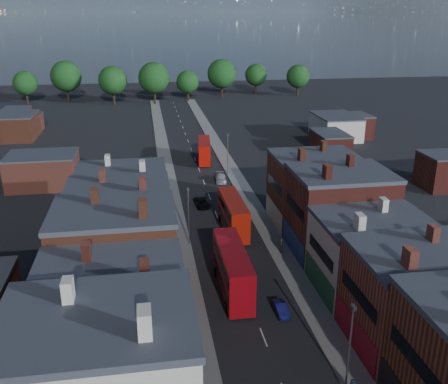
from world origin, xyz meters
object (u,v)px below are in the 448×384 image
object	(u,v)px
bus_0	(233,269)
ped_3	(281,245)
car_3	(221,178)
ped_1	(183,276)
car_2	(202,203)
car_1	(281,309)
bus_2	(204,150)
bus_1	(233,214)

from	to	relation	value
bus_0	ped_3	distance (m)	11.80
car_3	ped_1	bearing A→B (deg)	-100.86
ped_3	ped_1	bearing A→B (deg)	121.71
bus_0	ped_1	size ratio (longest dim) A/B	7.80
bus_0	ped_3	size ratio (longest dim) A/B	6.22
bus_0	car_2	bearing A→B (deg)	90.91
ped_1	car_3	bearing A→B (deg)	-126.74
bus_0	car_3	world-z (taller)	bus_0
car_2	ped_1	bearing A→B (deg)	-106.30
car_1	ped_1	xyz separation A→B (m)	(-9.69, 7.94, 0.34)
bus_0	bus_2	bearing A→B (deg)	86.68
car_1	car_3	size ratio (longest dim) A/B	0.73
ped_1	ped_3	distance (m)	14.64
bus_2	ped_1	world-z (taller)	bus_2
car_2	bus_0	bearing A→B (deg)	-93.64
bus_2	car_3	distance (m)	14.02
bus_0	ped_3	xyz separation A→B (m)	(8.01, 8.48, -1.74)
ped_1	ped_3	bearing A→B (deg)	-177.95
car_3	bus_0	bearing A→B (deg)	-92.12
bus_1	car_3	xyz separation A→B (m)	(1.69, 22.60, -1.98)
bus_0	bus_1	world-z (taller)	bus_0
bus_1	ped_3	bearing A→B (deg)	-58.44
bus_0	ped_3	world-z (taller)	bus_0
car_3	ped_1	distance (m)	37.70
bus_0	car_2	size ratio (longest dim) A/B	2.64
bus_1	car_2	world-z (taller)	bus_1
bus_0	car_1	distance (m)	7.11
ped_3	car_2	bearing A→B (deg)	32.83
car_2	ped_3	distance (m)	20.19
bus_1	car_3	size ratio (longest dim) A/B	2.45
car_2	car_3	world-z (taller)	car_3
bus_2	ped_3	distance (m)	44.65
bus_1	ped_3	distance (m)	9.53
ped_3	car_3	bearing A→B (deg)	14.73
bus_2	ped_3	bearing A→B (deg)	-77.52
car_3	bus_1	bearing A→B (deg)	-89.54
car_3	ped_1	size ratio (longest dim) A/B	2.99
bus_1	ped_3	xyz separation A→B (m)	(5.01, -7.95, -1.56)
bus_0	bus_1	bearing A→B (deg)	79.93
bus_0	bus_2	size ratio (longest dim) A/B	1.13
bus_2	car_2	bearing A→B (deg)	-91.48
ped_3	car_1	bearing A→B (deg)	173.15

